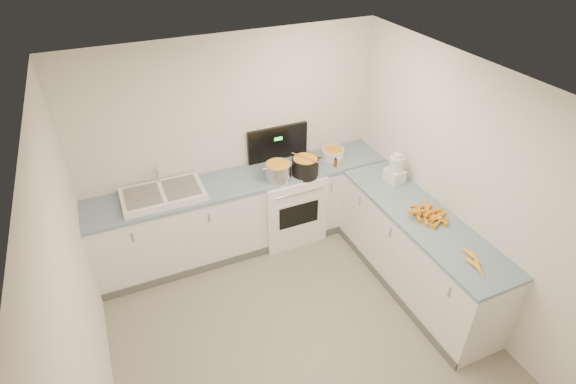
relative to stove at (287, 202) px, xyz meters
name	(u,v)px	position (x,y,z in m)	size (l,w,h in m)	color
floor	(306,346)	(-0.55, -1.69, -0.47)	(3.50, 4.00, 0.00)	gray
ceiling	(314,106)	(-0.55, -1.69, 2.03)	(3.50, 4.00, 0.00)	silver
wall_back	(233,143)	(-0.55, 0.31, 0.78)	(3.50, 2.50, 0.00)	silver
wall_left	(79,318)	(-2.30, -1.69, 0.78)	(4.00, 2.50, 0.00)	silver
wall_right	(475,199)	(1.20, -1.69, 0.78)	(4.00, 2.50, 0.00)	silver
counter_back	(245,212)	(-0.55, 0.01, 0.00)	(3.50, 0.62, 0.94)	white
counter_right	(416,251)	(0.90, -1.39, 0.00)	(0.62, 2.20, 0.94)	white
stove	(287,202)	(0.00, 0.00, 0.00)	(0.76, 0.65, 1.36)	white
sink	(163,194)	(-1.45, 0.02, 0.50)	(0.86, 0.52, 0.31)	white
steel_pot	(278,172)	(-0.18, -0.15, 0.56)	(0.30, 0.30, 0.22)	silver
black_pot	(305,167)	(0.15, -0.17, 0.56)	(0.31, 0.31, 0.22)	black
wooden_spoon	(306,158)	(0.15, -0.17, 0.68)	(0.02, 0.02, 0.38)	#AD7A47
mixing_bowl	(333,154)	(0.61, 0.01, 0.53)	(0.27, 0.27, 0.12)	white
extract_bottle	(335,163)	(0.55, -0.17, 0.51)	(0.04, 0.04, 0.10)	#593319
spice_jar	(339,163)	(0.59, -0.18, 0.51)	(0.06, 0.06, 0.10)	#E5B266
food_processor	(395,170)	(1.00, -0.72, 0.61)	(0.19, 0.22, 0.35)	white
carrot_pile	(430,214)	(0.94, -1.42, 0.50)	(0.41, 0.45, 0.10)	orange
peeled_carrots	(475,262)	(0.87, -2.14, 0.49)	(0.16, 0.36, 0.04)	#FFA626
peelings	(141,195)	(-1.67, 0.03, 0.54)	(0.21, 0.26, 0.01)	tan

